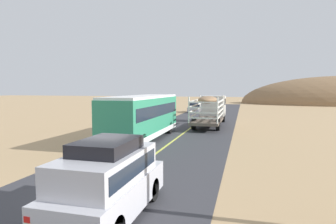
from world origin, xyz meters
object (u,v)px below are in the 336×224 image
object	(u,v)px
livestock_truck	(212,107)
car_far	(195,108)
suv_near	(108,179)
bus	(143,116)

from	to	relation	value
livestock_truck	car_far	distance (m)	14.84
suv_near	bus	bearing A→B (deg)	105.47
suv_near	livestock_truck	bearing A→B (deg)	88.88
livestock_truck	car_far	bearing A→B (deg)	106.08
bus	car_far	bearing A→B (deg)	90.77
bus	suv_near	bearing A→B (deg)	-74.53
suv_near	bus	size ratio (longest dim) A/B	0.46
livestock_truck	bus	size ratio (longest dim) A/B	0.97
livestock_truck	car_far	size ratio (longest dim) A/B	2.20
suv_near	bus	distance (m)	12.49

